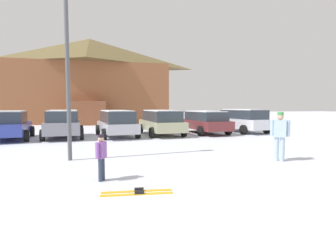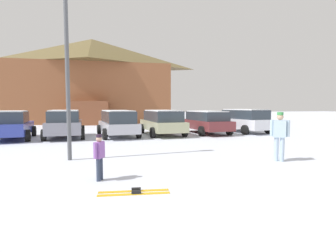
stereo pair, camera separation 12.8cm
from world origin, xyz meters
name	(u,v)px [view 2 (the right image)]	position (x,y,z in m)	size (l,w,h in m)	color
ski_lodge	(93,80)	(-4.72, 30.30, 4.92)	(18.06, 10.61, 9.69)	brown
parked_blue_hatchback	(11,125)	(-8.79, 14.33, 0.82)	(2.50, 4.43, 1.62)	#3140A4
parked_grey_wagon	(65,123)	(-5.98, 14.42, 0.89)	(2.38, 4.16, 1.64)	gray
parked_silver_wagon	(118,122)	(-2.91, 14.42, 0.88)	(2.53, 4.89, 1.62)	#B5B6C4
parked_beige_suv	(162,121)	(-0.05, 14.54, 0.88)	(2.45, 4.89, 1.62)	#AFB188
parked_maroon_van	(206,121)	(3.06, 14.63, 0.85)	(2.42, 4.71, 1.55)	brown
parked_white_suv	(244,120)	(6.05, 14.76, 0.90)	(2.53, 4.76, 1.66)	white
skier_adult_in_blue_parka	(280,134)	(1.88, 5.52, 0.94)	(0.50, 0.44, 1.67)	#A3BBD1
skier_child_in_purple_jacket	(99,155)	(-4.00, 4.66, 0.66)	(0.28, 0.39, 1.16)	#313B51
pair_of_skis	(134,192)	(-3.28, 3.48, 0.02)	(1.55, 0.47, 0.08)	yellow
lamp_post	(67,59)	(-5.01, 7.53, 3.45)	(0.44, 0.24, 6.19)	#515459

